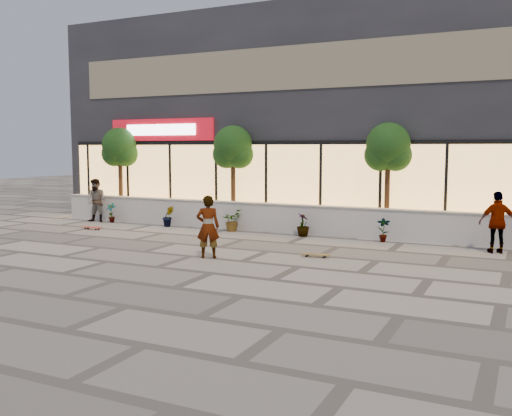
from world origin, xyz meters
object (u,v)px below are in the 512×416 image
at_px(skateboard_center, 316,254).
at_px(skateboard_left, 92,227).
at_px(tree_mideast, 388,150).
at_px(skater_right_near, 498,222).
at_px(tree_midwest, 233,150).
at_px(skater_left, 97,201).
at_px(tree_west, 120,149).
at_px(skater_center, 208,227).

distance_m(skateboard_center, skateboard_left, 9.56).
distance_m(tree_mideast, skater_right_near, 4.54).
distance_m(tree_midwest, skater_right_near, 10.01).
height_order(skater_left, skater_right_near, skater_right_near).
relative_size(tree_west, tree_midwest, 1.00).
height_order(tree_midwest, skateboard_center, tree_midwest).
distance_m(tree_mideast, skater_center, 7.34).
bearing_deg(skateboard_center, skater_center, -158.56).
distance_m(tree_mideast, skateboard_center, 5.57).
bearing_deg(skateboard_left, tree_midwest, 36.44).
relative_size(skater_left, skateboard_center, 2.16).
bearing_deg(tree_west, tree_midwest, 0.00).
height_order(skater_center, skater_right_near, skater_right_near).
height_order(tree_west, skateboard_left, tree_west).
bearing_deg(skater_center, skater_left, -56.81).
bearing_deg(tree_midwest, skater_center, -68.16).
bearing_deg(skater_center, skateboard_left, -49.96).
bearing_deg(tree_west, skater_center, -37.37).
relative_size(tree_mideast, skater_left, 2.19).
relative_size(skater_left, skater_right_near, 0.99).
xyz_separation_m(skater_right_near, skateboard_center, (-4.53, -2.90, -0.82)).
relative_size(tree_mideast, skater_center, 2.23).
relative_size(tree_west, skateboard_left, 4.65).
distance_m(tree_midwest, skateboard_center, 7.50).
xyz_separation_m(tree_mideast, skater_right_near, (3.63, -1.77, -2.08)).
relative_size(tree_west, skater_right_near, 2.17).
bearing_deg(tree_midwest, skater_left, -166.04).
bearing_deg(tree_midwest, skater_right_near, -10.43).
relative_size(skateboard_center, skateboard_left, 0.98).
xyz_separation_m(tree_midwest, skater_left, (-5.63, -1.40, -2.09)).
height_order(skater_left, skateboard_center, skater_left).
bearing_deg(tree_midwest, tree_west, 180.00).
relative_size(tree_west, skater_left, 2.19).
bearing_deg(skater_left, skater_center, -38.25).
xyz_separation_m(tree_west, skateboard_center, (10.60, -4.67, -2.90)).
bearing_deg(skater_center, skateboard_center, -179.49).
bearing_deg(skateboard_center, tree_mideast, 73.21).
distance_m(skater_left, skater_right_near, 15.26).
height_order(tree_midwest, skater_right_near, tree_midwest).
bearing_deg(tree_midwest, tree_mideast, 0.00).
relative_size(tree_west, skateboard_center, 4.72).
height_order(skateboard_center, skateboard_left, skateboard_left).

